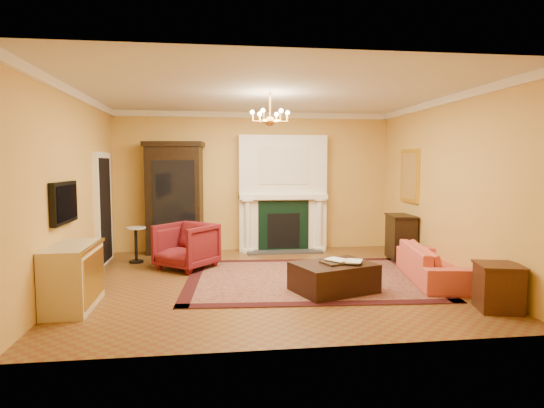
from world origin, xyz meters
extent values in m
cube|color=brown|center=(0.00, 0.00, -0.01)|extent=(6.00, 5.50, 0.02)
cube|color=silver|center=(0.00, 0.00, 3.01)|extent=(6.00, 5.50, 0.02)
cube|color=#DEAA4F|center=(0.00, 2.76, 1.50)|extent=(6.00, 0.02, 3.00)
cube|color=#DEAA4F|center=(0.00, -2.76, 1.50)|extent=(6.00, 0.02, 3.00)
cube|color=#DEAA4F|center=(-3.01, 0.00, 1.50)|extent=(0.02, 5.50, 3.00)
cube|color=#DEAA4F|center=(3.01, 0.00, 1.50)|extent=(0.02, 5.50, 3.00)
cube|color=white|center=(0.60, 2.59, 1.25)|extent=(1.90, 0.32, 2.50)
cube|color=silver|center=(0.60, 2.42, 1.85)|extent=(1.10, 0.01, 0.80)
cube|color=#0D301F|center=(0.60, 2.42, 0.55)|extent=(1.10, 0.02, 1.10)
cube|color=black|center=(0.60, 2.42, 0.45)|extent=(0.70, 0.02, 0.75)
cube|color=#333333|center=(0.60, 2.30, 0.02)|extent=(1.60, 0.50, 0.04)
cube|color=white|center=(0.60, 2.53, 1.18)|extent=(1.90, 0.44, 0.10)
cylinder|color=white|center=(-0.18, 2.41, 0.59)|extent=(0.14, 0.14, 1.18)
cylinder|color=white|center=(1.38, 2.41, 0.59)|extent=(0.14, 0.14, 1.18)
cube|color=white|center=(0.00, 2.71, 2.94)|extent=(6.00, 0.08, 0.12)
cube|color=white|center=(-2.96, 0.00, 2.94)|extent=(0.08, 5.50, 0.12)
cube|color=white|center=(2.96, 0.00, 2.94)|extent=(0.08, 5.50, 0.12)
cube|color=white|center=(-2.96, 1.70, 1.05)|extent=(0.08, 1.05, 2.10)
cube|color=black|center=(-2.92, 1.70, 1.02)|extent=(0.02, 0.85, 1.95)
cube|color=black|center=(-2.95, -0.60, 1.35)|extent=(0.08, 0.95, 0.58)
cube|color=black|center=(-2.90, -0.60, 1.35)|extent=(0.01, 0.85, 0.48)
cube|color=gold|center=(2.97, 1.40, 1.65)|extent=(0.05, 0.76, 1.05)
cube|color=white|center=(2.94, 1.40, 1.65)|extent=(0.01, 0.62, 0.90)
cylinder|color=gold|center=(0.00, 0.00, 2.80)|extent=(0.03, 0.03, 0.40)
sphere|color=gold|center=(0.00, 0.00, 2.55)|extent=(0.16, 0.16, 0.16)
sphere|color=#FFE5B2|center=(0.28, 0.00, 2.69)|extent=(0.07, 0.07, 0.07)
sphere|color=#FFE5B2|center=(0.14, 0.24, 2.69)|extent=(0.07, 0.07, 0.07)
sphere|color=#FFE5B2|center=(-0.14, 0.24, 2.69)|extent=(0.07, 0.07, 0.07)
sphere|color=#FFE5B2|center=(-0.28, 0.00, 2.69)|extent=(0.07, 0.07, 0.07)
sphere|color=#FFE5B2|center=(-0.14, -0.24, 2.69)|extent=(0.07, 0.07, 0.07)
sphere|color=#FFE5B2|center=(0.14, -0.24, 2.69)|extent=(0.07, 0.07, 0.07)
cube|color=#3E0D17|center=(0.62, 0.02, 0.01)|extent=(4.12, 3.21, 0.02)
cube|color=black|center=(-1.70, 2.49, 1.12)|extent=(1.18, 0.65, 2.24)
imported|color=maroon|center=(-1.39, 1.02, 0.45)|extent=(1.21, 1.20, 0.91)
cylinder|color=black|center=(-2.38, 1.67, 0.02)|extent=(0.27, 0.27, 0.04)
cylinder|color=black|center=(-2.38, 1.67, 0.34)|extent=(0.06, 0.06, 0.61)
cylinder|color=silver|center=(-2.38, 1.67, 0.67)|extent=(0.38, 0.38, 0.03)
cube|color=#C5B090|center=(-2.73, -1.07, 0.42)|extent=(0.54, 1.12, 0.83)
imported|color=#DE4C46|center=(2.61, -0.38, 0.38)|extent=(0.91, 2.01, 0.76)
cube|color=#3B1D10|center=(2.72, -1.88, 0.29)|extent=(0.61, 0.61, 0.58)
cube|color=black|center=(2.78, 1.33, 0.42)|extent=(0.53, 0.81, 0.85)
cube|color=black|center=(0.84, -0.80, 0.22)|extent=(1.33, 1.14, 0.42)
cube|color=black|center=(0.88, -0.82, 0.45)|extent=(0.50, 0.44, 0.03)
imported|color=gray|center=(0.81, -0.85, 0.62)|extent=(0.20, 0.17, 0.31)
imported|color=gray|center=(1.02, -0.84, 0.61)|extent=(0.21, 0.12, 0.30)
cylinder|color=tan|center=(-0.04, 2.53, 1.27)|extent=(0.10, 0.10, 0.08)
cone|color=#103B1A|center=(-0.04, 2.53, 1.47)|extent=(0.15, 0.15, 0.32)
cylinder|color=tan|center=(1.23, 2.53, 1.28)|extent=(0.12, 0.12, 0.10)
cone|color=#103B1A|center=(1.23, 2.53, 1.51)|extent=(0.17, 0.17, 0.36)
camera|label=1|loc=(-0.91, -7.17, 1.88)|focal=30.00mm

